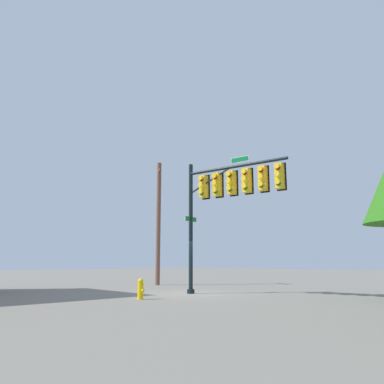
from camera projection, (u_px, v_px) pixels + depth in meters
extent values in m
plane|color=gray|center=(191.00, 294.00, 18.34)|extent=(120.00, 120.00, 0.00)
cylinder|color=black|center=(191.00, 227.00, 18.91)|extent=(0.20, 0.20, 6.37)
cylinder|color=black|center=(191.00, 291.00, 18.36)|extent=(0.36, 0.36, 0.20)
cylinder|color=black|center=(235.00, 167.00, 17.89)|extent=(5.12, 1.02, 0.14)
cylinder|color=black|center=(210.00, 181.00, 18.63)|extent=(2.34, 0.48, 1.07)
cube|color=yellow|center=(204.00, 187.00, 18.80)|extent=(0.37, 0.41, 1.10)
cube|color=black|center=(206.00, 187.00, 18.96)|extent=(0.44, 0.11, 1.22)
sphere|color=maroon|center=(201.00, 179.00, 18.70)|extent=(0.22, 0.22, 0.22)
cylinder|color=yellow|center=(201.00, 178.00, 18.66)|extent=(0.25, 0.18, 0.23)
sphere|color=#FFFC14|center=(201.00, 186.00, 18.64)|extent=(0.22, 0.22, 0.22)
cylinder|color=yellow|center=(201.00, 185.00, 18.60)|extent=(0.25, 0.18, 0.23)
sphere|color=#0B621E|center=(201.00, 193.00, 18.58)|extent=(0.22, 0.22, 0.22)
cylinder|color=yellow|center=(201.00, 192.00, 18.54)|extent=(0.25, 0.18, 0.23)
cube|color=gold|center=(217.00, 185.00, 18.33)|extent=(0.38, 0.41, 1.10)
cube|color=black|center=(220.00, 185.00, 18.49)|extent=(0.44, 0.12, 1.22)
sphere|color=maroon|center=(215.00, 177.00, 18.24)|extent=(0.22, 0.22, 0.22)
cylinder|color=gold|center=(214.00, 176.00, 18.20)|extent=(0.25, 0.18, 0.23)
sphere|color=#FFFC14|center=(215.00, 184.00, 18.17)|extent=(0.22, 0.22, 0.22)
cylinder|color=gold|center=(215.00, 183.00, 18.14)|extent=(0.25, 0.18, 0.23)
sphere|color=#0B621E|center=(215.00, 191.00, 18.11)|extent=(0.22, 0.22, 0.22)
cylinder|color=gold|center=(215.00, 190.00, 18.07)|extent=(0.25, 0.18, 0.23)
cube|color=yellow|center=(232.00, 183.00, 17.87)|extent=(0.37, 0.40, 1.10)
cube|color=black|center=(234.00, 183.00, 18.03)|extent=(0.44, 0.10, 1.22)
sphere|color=maroon|center=(229.00, 175.00, 17.78)|extent=(0.22, 0.22, 0.22)
cylinder|color=yellow|center=(229.00, 174.00, 17.74)|extent=(0.25, 0.17, 0.23)
sphere|color=#FFFC14|center=(229.00, 182.00, 17.72)|extent=(0.22, 0.22, 0.22)
cylinder|color=yellow|center=(229.00, 181.00, 17.68)|extent=(0.25, 0.17, 0.23)
sphere|color=#0B621E|center=(230.00, 189.00, 17.65)|extent=(0.22, 0.22, 0.22)
cylinder|color=yellow|center=(229.00, 188.00, 17.62)|extent=(0.25, 0.17, 0.23)
cube|color=yellow|center=(247.00, 181.00, 17.41)|extent=(0.37, 0.40, 1.10)
cube|color=black|center=(249.00, 181.00, 17.56)|extent=(0.44, 0.10, 1.22)
sphere|color=maroon|center=(245.00, 173.00, 17.31)|extent=(0.22, 0.22, 0.22)
cylinder|color=yellow|center=(244.00, 171.00, 17.27)|extent=(0.25, 0.17, 0.23)
sphere|color=#FFFC14|center=(245.00, 180.00, 17.25)|extent=(0.22, 0.22, 0.22)
cylinder|color=yellow|center=(244.00, 179.00, 17.21)|extent=(0.25, 0.17, 0.23)
sphere|color=#0B621E|center=(245.00, 187.00, 17.19)|extent=(0.22, 0.22, 0.22)
cylinder|color=yellow|center=(244.00, 186.00, 17.15)|extent=(0.25, 0.17, 0.23)
cube|color=yellow|center=(263.00, 178.00, 16.94)|extent=(0.38, 0.42, 1.10)
cube|color=black|center=(265.00, 179.00, 17.10)|extent=(0.44, 0.13, 1.22)
sphere|color=maroon|center=(261.00, 170.00, 16.84)|extent=(0.22, 0.22, 0.22)
cylinder|color=yellow|center=(260.00, 169.00, 16.80)|extent=(0.25, 0.18, 0.23)
sphere|color=#FFFC14|center=(261.00, 178.00, 16.78)|extent=(0.22, 0.22, 0.22)
cylinder|color=yellow|center=(260.00, 176.00, 16.74)|extent=(0.25, 0.18, 0.23)
sphere|color=#0B621E|center=(261.00, 185.00, 16.72)|extent=(0.22, 0.22, 0.22)
cylinder|color=yellow|center=(261.00, 184.00, 16.68)|extent=(0.25, 0.18, 0.23)
cube|color=yellow|center=(280.00, 176.00, 16.48)|extent=(0.38, 0.41, 1.10)
cube|color=black|center=(282.00, 177.00, 16.64)|extent=(0.44, 0.12, 1.22)
sphere|color=maroon|center=(278.00, 167.00, 16.38)|extent=(0.22, 0.22, 0.22)
cylinder|color=yellow|center=(277.00, 166.00, 16.34)|extent=(0.25, 0.18, 0.23)
sphere|color=#FFFC14|center=(278.00, 175.00, 16.32)|extent=(0.22, 0.22, 0.22)
cylinder|color=yellow|center=(277.00, 174.00, 16.28)|extent=(0.25, 0.18, 0.23)
sphere|color=#0B621E|center=(278.00, 183.00, 16.26)|extent=(0.22, 0.22, 0.22)
cylinder|color=yellow|center=(278.00, 182.00, 16.22)|extent=(0.25, 0.18, 0.23)
cube|color=white|center=(240.00, 159.00, 17.79)|extent=(0.93, 0.18, 0.26)
cube|color=#0A6833|center=(240.00, 159.00, 17.79)|extent=(0.89, 0.18, 0.22)
cube|color=white|center=(191.00, 219.00, 18.98)|extent=(0.18, 0.93, 0.26)
cube|color=#117422|center=(191.00, 219.00, 18.98)|extent=(0.18, 0.89, 0.22)
cylinder|color=brown|center=(158.00, 222.00, 25.86)|extent=(0.30, 0.30, 8.26)
cube|color=brown|center=(159.00, 172.00, 26.50)|extent=(1.57, 1.09, 0.12)
cylinder|color=yellow|center=(141.00, 291.00, 15.56)|extent=(0.24, 0.24, 0.65)
sphere|color=yellow|center=(141.00, 281.00, 15.63)|extent=(0.22, 0.22, 0.22)
cylinder|color=yellow|center=(143.00, 290.00, 15.46)|extent=(0.12, 0.10, 0.10)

